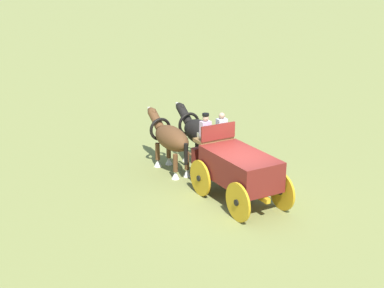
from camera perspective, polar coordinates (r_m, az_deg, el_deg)
ground_plane at (r=18.75m, az=4.92°, el=-5.99°), size 220.00×220.00×0.00m
show_wagon at (r=18.42m, az=4.72°, el=-2.40°), size 5.90×2.39×2.74m
draft_horse_near at (r=21.00m, az=-2.31°, el=0.60°), size 3.15×1.26×2.16m
draft_horse_off at (r=21.59m, az=0.76°, el=1.18°), size 3.16×1.31×2.19m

